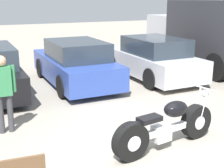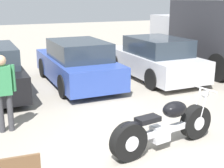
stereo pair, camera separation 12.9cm
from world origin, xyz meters
TOP-DOWN VIEW (x-y plane):
  - ground_plane at (0.00, 0.00)m, footprint 60.00×60.00m
  - motorcycle at (0.41, 0.01)m, footprint 2.34×0.73m
  - parked_car_blue at (0.36, 5.05)m, footprint 1.84×4.31m
  - parked_car_silver at (3.08, 4.72)m, footprint 1.84×4.31m
  - delivery_truck at (5.81, 4.67)m, footprint 2.23×6.08m
  - person_standing at (-2.20, 2.02)m, footprint 0.52×0.22m

SIDE VIEW (x-z plane):
  - ground_plane at x=0.00m, z-range 0.00..0.00m
  - motorcycle at x=0.41m, z-range -0.08..0.94m
  - parked_car_blue at x=0.36m, z-range -0.04..1.40m
  - parked_car_silver at x=3.08m, z-range -0.04..1.40m
  - person_standing at x=-2.20m, z-range 0.15..1.79m
  - delivery_truck at x=5.81m, z-range 0.16..2.82m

